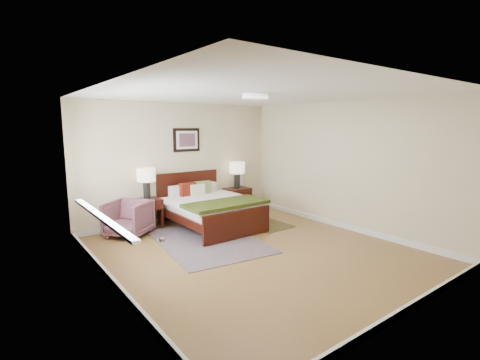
{
  "coord_description": "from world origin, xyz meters",
  "views": [
    {
      "loc": [
        -3.44,
        -4.19,
        2.01
      ],
      "look_at": [
        0.27,
        0.75,
        1.05
      ],
      "focal_mm": 26.0,
      "sensor_mm": 36.0,
      "label": 1
    }
  ],
  "objects_px": {
    "armchair": "(128,219)",
    "lamp_left": "(146,177)",
    "nightstand_left": "(148,205)",
    "lamp_right": "(237,170)",
    "rug_persian": "(208,241)",
    "nightstand_right": "(238,197)",
    "bed": "(210,204)"
  },
  "relations": [
    {
      "from": "nightstand_left",
      "to": "bed",
      "type": "bearing_deg",
      "value": -33.74
    },
    {
      "from": "nightstand_left",
      "to": "lamp_left",
      "type": "relative_size",
      "value": 0.97
    },
    {
      "from": "nightstand_left",
      "to": "armchair",
      "type": "height_order",
      "value": "armchair"
    },
    {
      "from": "nightstand_left",
      "to": "lamp_right",
      "type": "bearing_deg",
      "value": 0.54
    },
    {
      "from": "lamp_right",
      "to": "armchair",
      "type": "bearing_deg",
      "value": -174.27
    },
    {
      "from": "bed",
      "to": "armchair",
      "type": "bearing_deg",
      "value": 164.05
    },
    {
      "from": "nightstand_right",
      "to": "lamp_left",
      "type": "xyz_separation_m",
      "value": [
        -2.21,
        0.01,
        0.67
      ]
    },
    {
      "from": "lamp_right",
      "to": "rug_persian",
      "type": "bearing_deg",
      "value": -140.14
    },
    {
      "from": "armchair",
      "to": "lamp_left",
      "type": "bearing_deg",
      "value": 81.61
    },
    {
      "from": "nightstand_left",
      "to": "lamp_left",
      "type": "xyz_separation_m",
      "value": [
        0.0,
        0.02,
        0.56
      ]
    },
    {
      "from": "bed",
      "to": "nightstand_left",
      "type": "bearing_deg",
      "value": 146.26
    },
    {
      "from": "bed",
      "to": "rug_persian",
      "type": "bearing_deg",
      "value": -124.46
    },
    {
      "from": "rug_persian",
      "to": "nightstand_left",
      "type": "bearing_deg",
      "value": 118.2
    },
    {
      "from": "nightstand_right",
      "to": "rug_persian",
      "type": "height_order",
      "value": "nightstand_right"
    },
    {
      "from": "nightstand_right",
      "to": "lamp_right",
      "type": "relative_size",
      "value": 0.95
    },
    {
      "from": "lamp_right",
      "to": "armchair",
      "type": "distance_m",
      "value": 2.79
    },
    {
      "from": "bed",
      "to": "lamp_right",
      "type": "bearing_deg",
      "value": 30.23
    },
    {
      "from": "lamp_left",
      "to": "rug_persian",
      "type": "bearing_deg",
      "value": -69.37
    },
    {
      "from": "nightstand_left",
      "to": "armchair",
      "type": "xyz_separation_m",
      "value": [
        -0.48,
        -0.25,
        -0.14
      ]
    },
    {
      "from": "nightstand_left",
      "to": "armchair",
      "type": "bearing_deg",
      "value": -152.66
    },
    {
      "from": "bed",
      "to": "nightstand_left",
      "type": "height_order",
      "value": "bed"
    },
    {
      "from": "nightstand_right",
      "to": "lamp_left",
      "type": "height_order",
      "value": "lamp_left"
    },
    {
      "from": "bed",
      "to": "armchair",
      "type": "distance_m",
      "value": 1.56
    },
    {
      "from": "lamp_right",
      "to": "nightstand_right",
      "type": "bearing_deg",
      "value": -90.0
    },
    {
      "from": "lamp_right",
      "to": "bed",
      "type": "bearing_deg",
      "value": -149.77
    },
    {
      "from": "nightstand_right",
      "to": "rug_persian",
      "type": "xyz_separation_m",
      "value": [
        -1.68,
        -1.39,
        -0.35
      ]
    },
    {
      "from": "lamp_left",
      "to": "armchair",
      "type": "xyz_separation_m",
      "value": [
        -0.48,
        -0.27,
        -0.69
      ]
    },
    {
      "from": "armchair",
      "to": "rug_persian",
      "type": "height_order",
      "value": "armchair"
    },
    {
      "from": "lamp_right",
      "to": "rug_persian",
      "type": "xyz_separation_m",
      "value": [
        -1.68,
        -1.4,
        -1.0
      ]
    },
    {
      "from": "rug_persian",
      "to": "bed",
      "type": "bearing_deg",
      "value": 62.82
    },
    {
      "from": "nightstand_left",
      "to": "nightstand_right",
      "type": "height_order",
      "value": "nightstand_left"
    },
    {
      "from": "bed",
      "to": "lamp_right",
      "type": "height_order",
      "value": "lamp_right"
    }
  ]
}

